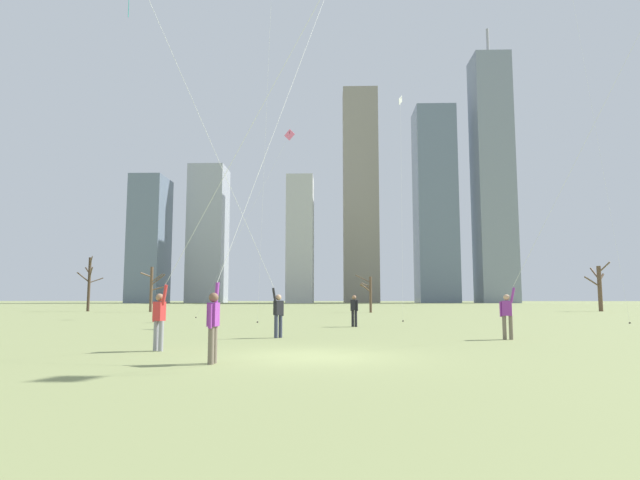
{
  "coord_description": "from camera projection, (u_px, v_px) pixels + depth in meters",
  "views": [
    {
      "loc": [
        0.53,
        -13.75,
        1.51
      ],
      "look_at": [
        0.0,
        6.0,
        3.67
      ],
      "focal_mm": 29.52,
      "sensor_mm": 36.0,
      "label": 1
    }
  ],
  "objects": [
    {
      "name": "skyline_short_annex",
      "position": [
        360.0,
        195.0,
        154.54
      ],
      "size": [
        10.15,
        9.04,
        62.96
      ],
      "color": "gray",
      "rests_on": "ground"
    },
    {
      "name": "bare_tree_rightmost",
      "position": [
        369.0,
        292.0,
        52.63
      ],
      "size": [
        1.6,
        2.15,
        3.83
      ],
      "color": "brown",
      "rests_on": "ground"
    },
    {
      "name": "kite_flyer_foreground_left_teal",
      "position": [
        247.0,
        237.0,
        19.51
      ],
      "size": [
        5.99,
        3.21,
        14.17
      ],
      "color": "#33384C",
      "rests_on": "ground"
    },
    {
      "name": "bare_tree_leftmost",
      "position": [
        599.0,
        286.0,
        57.12
      ],
      "size": [
        2.72,
        2.68,
        5.36
      ],
      "color": "brown",
      "rests_on": "ground"
    },
    {
      "name": "ground_plane",
      "position": [
        314.0,
        356.0,
        13.52
      ],
      "size": [
        400.0,
        400.0,
        0.0
      ],
      "primitive_type": "plane",
      "color": "#848E56"
    },
    {
      "name": "skyline_squat_block",
      "position": [
        150.0,
        240.0,
        140.49
      ],
      "size": [
        8.41,
        11.82,
        33.69
      ],
      "color": "slate",
      "rests_on": "ground"
    },
    {
      "name": "skyline_wide_slab",
      "position": [
        300.0,
        239.0,
        139.53
      ],
      "size": [
        6.96,
        9.29,
        33.59
      ],
      "color": "#B2B2B7",
      "rests_on": "ground"
    },
    {
      "name": "bare_tree_center",
      "position": [
        89.0,
        282.0,
        57.22
      ],
      "size": [
        2.23,
        2.71,
        5.92
      ],
      "color": "#423326",
      "rests_on": "ground"
    },
    {
      "name": "kite_flyer_midfield_left_orange",
      "position": [
        240.0,
        163.0,
        14.24
      ],
      "size": [
        10.6,
        5.29,
        18.47
      ],
      "color": "gray",
      "rests_on": "ground"
    },
    {
      "name": "skyline_mid_tower_left",
      "position": [
        493.0,
        177.0,
        145.51
      ],
      "size": [
        9.84,
        10.08,
        77.84
      ],
      "color": "gray",
      "rests_on": "ground"
    },
    {
      "name": "skyline_tall_tower",
      "position": [
        435.0,
        205.0,
        147.67
      ],
      "size": [
        10.9,
        11.3,
        54.89
      ],
      "color": "slate",
      "rests_on": "ground"
    },
    {
      "name": "distant_kite_low_near_trees_pink",
      "position": [
        279.0,
        155.0,
        40.38
      ],
      "size": [
        7.23,
        0.91,
        14.42
      ],
      "color": "pink",
      "rests_on": "ground"
    },
    {
      "name": "bare_tree_left_of_center",
      "position": [
        152.0,
        288.0,
        54.82
      ],
      "size": [
        2.3,
        1.48,
        4.69
      ],
      "color": "brown",
      "rests_on": "ground"
    },
    {
      "name": "kite_flyer_midfield_right_red",
      "position": [
        542.0,
        241.0,
        18.76
      ],
      "size": [
        8.97,
        3.94,
        19.56
      ],
      "color": "#726656",
      "rests_on": "ground"
    },
    {
      "name": "kite_flyer_midfield_center_purple",
      "position": [
        250.0,
        218.0,
        13.53
      ],
      "size": [
        4.5,
        8.0,
        17.93
      ],
      "color": "#726656",
      "rests_on": "ground"
    },
    {
      "name": "bystander_far_off_by_trees",
      "position": [
        354.0,
        309.0,
        27.19
      ],
      "size": [
        0.38,
        0.39,
        1.62
      ],
      "color": "black",
      "rests_on": "ground"
    },
    {
      "name": "skyline_slender_spire",
      "position": [
        208.0,
        234.0,
        149.75
      ],
      "size": [
        9.92,
        11.07,
        38.76
      ],
      "color": "#9EA3AD",
      "rests_on": "ground"
    },
    {
      "name": "distant_kite_drifting_right_white",
      "position": [
        401.0,
        130.0,
        36.85
      ],
      "size": [
        0.69,
        3.47,
        15.9
      ],
      "color": "white",
      "rests_on": "ground"
    }
  ]
}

